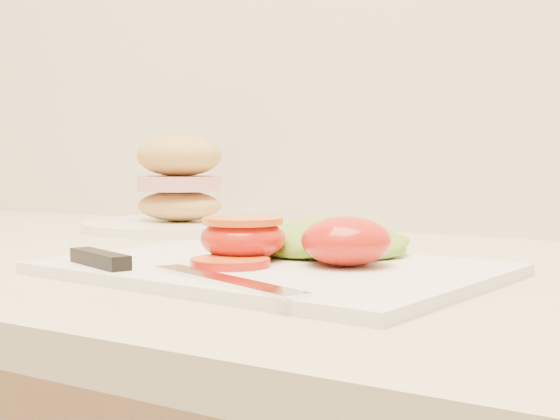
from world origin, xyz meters
The scene contains 8 objects.
cutting_board centered at (-0.20, 1.60, 0.94)m, with size 0.36×0.26×0.01m, color silver.
tomato_half_dome centered at (-0.14, 1.62, 0.96)m, with size 0.08×0.08×0.04m, color red.
tomato_half_cut centered at (-0.23, 1.60, 0.96)m, with size 0.08×0.08×0.04m.
tomato_slice_0 centered at (-0.22, 1.56, 0.94)m, with size 0.06×0.06×0.01m, color orange.
lettuce_leaf_0 centered at (-0.21, 1.68, 0.95)m, with size 0.16×0.10×0.03m, color #5C9327.
lettuce_leaf_1 centered at (-0.16, 1.68, 0.95)m, with size 0.11×0.08×0.02m, color #5C9327.
knife centered at (-0.26, 1.50, 0.94)m, with size 0.26×0.08×0.01m.
sandwich_plate centered at (-0.53, 1.88, 0.98)m, with size 0.26×0.26×0.13m.
Camera 1 is at (0.16, 1.04, 1.03)m, focal length 50.00 mm.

